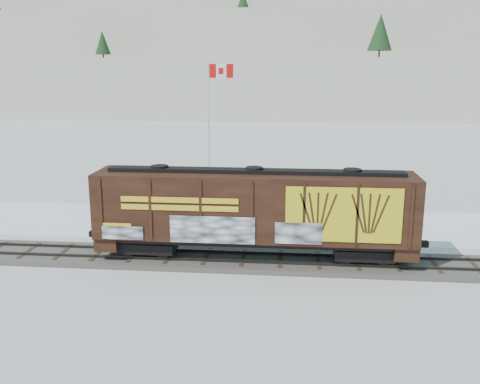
# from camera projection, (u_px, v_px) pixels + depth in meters

# --- Properties ---
(ground) EXTENTS (500.00, 500.00, 0.00)m
(ground) POSITION_uv_depth(u_px,v_px,m) (206.00, 261.00, 28.86)
(ground) COLOR white
(ground) RESTS_ON ground
(rail_track) EXTENTS (50.00, 3.40, 0.43)m
(rail_track) POSITION_uv_depth(u_px,v_px,m) (206.00, 259.00, 28.82)
(rail_track) COLOR #59544C
(rail_track) RESTS_ON ground
(parking_strip) EXTENTS (40.00, 8.00, 0.03)m
(parking_strip) POSITION_uv_depth(u_px,v_px,m) (224.00, 222.00, 36.12)
(parking_strip) COLOR white
(parking_strip) RESTS_ON ground
(hillside) EXTENTS (360.00, 110.00, 93.00)m
(hillside) POSITION_uv_depth(u_px,v_px,m) (279.00, 53.00, 161.05)
(hillside) COLOR white
(hillside) RESTS_ON ground
(hopper_railcar) EXTENTS (16.57, 3.06, 4.70)m
(hopper_railcar) POSITION_uv_depth(u_px,v_px,m) (254.00, 209.00, 27.91)
(hopper_railcar) COLOR black
(hopper_railcar) RESTS_ON rail_track
(flagpole) EXTENTS (2.30, 0.90, 10.68)m
(flagpole) POSITION_uv_depth(u_px,v_px,m) (211.00, 154.00, 40.20)
(flagpole) COLOR silver
(flagpole) RESTS_ON ground
(car_silver) EXTENTS (4.90, 3.14, 1.55)m
(car_silver) POSITION_uv_depth(u_px,v_px,m) (149.00, 210.00, 36.14)
(car_silver) COLOR #AEB0B5
(car_silver) RESTS_ON parking_strip
(car_white) EXTENTS (4.33, 2.19, 1.36)m
(car_white) POSITION_uv_depth(u_px,v_px,m) (271.00, 221.00, 33.95)
(car_white) COLOR white
(car_white) RESTS_ON parking_strip
(car_dark) EXTENTS (4.65, 2.03, 1.33)m
(car_dark) POSITION_uv_depth(u_px,v_px,m) (251.00, 216.00, 35.14)
(car_dark) COLOR #202328
(car_dark) RESTS_ON parking_strip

